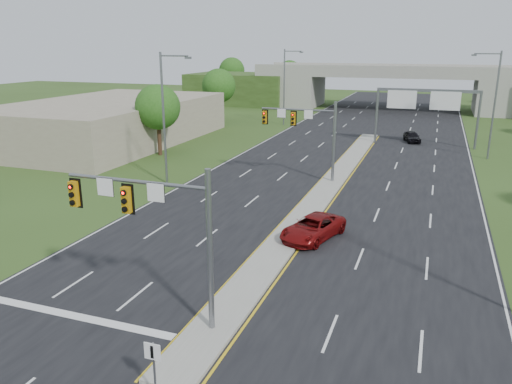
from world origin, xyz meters
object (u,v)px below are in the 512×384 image
at_px(signal_mast_far, 308,127).
at_px(keep_right_sign, 153,361).
at_px(car_far_c, 412,137).
at_px(signal_mast_near, 158,219).
at_px(overpass, 393,90).
at_px(car_far_a, 313,228).
at_px(sign_gantry, 426,102).

distance_m(signal_mast_far, keep_right_sign, 29.71).
distance_m(signal_mast_far, car_far_c, 23.91).
bearing_deg(signal_mast_far, keep_right_sign, -85.61).
bearing_deg(car_far_c, signal_mast_near, -115.69).
bearing_deg(signal_mast_near, keep_right_sign, -63.06).
height_order(overpass, car_far_c, overpass).
distance_m(signal_mast_near, car_far_a, 12.89).
height_order(keep_right_sign, car_far_a, keep_right_sign).
height_order(overpass, car_far_a, overpass).
bearing_deg(signal_mast_far, sign_gantry, 65.89).
height_order(signal_mast_far, overpass, overpass).
bearing_deg(sign_gantry, signal_mast_near, -101.25).
distance_m(overpass, car_far_a, 68.49).
xyz_separation_m(overpass, car_far_a, (1.50, -68.41, -2.83)).
relative_size(overpass, car_far_c, 20.63).
height_order(signal_mast_near, overpass, overpass).
bearing_deg(keep_right_sign, sign_gantry, 82.30).
relative_size(sign_gantry, car_far_a, 2.30).
bearing_deg(sign_gantry, car_far_a, -98.84).
relative_size(signal_mast_far, overpass, 0.09).
relative_size(signal_mast_far, sign_gantry, 0.60).
bearing_deg(car_far_a, signal_mast_near, -91.05).
height_order(signal_mast_far, sign_gantry, signal_mast_far).
bearing_deg(sign_gantry, signal_mast_far, -114.11).
bearing_deg(car_far_a, car_far_c, 100.55).
xyz_separation_m(signal_mast_near, keep_right_sign, (2.26, -4.45, -3.21)).
relative_size(signal_mast_near, overpass, 0.09).
xyz_separation_m(signal_mast_far, keep_right_sign, (2.26, -29.45, -3.21)).
relative_size(overpass, car_far_a, 15.89).
distance_m(sign_gantry, car_far_a, 34.03).
bearing_deg(overpass, sign_gantry, -79.21).
xyz_separation_m(keep_right_sign, overpass, (0.00, 84.53, 2.04)).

